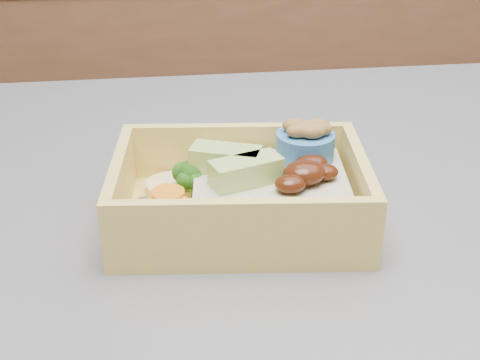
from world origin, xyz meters
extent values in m
cube|color=brown|center=(0.00, 1.20, 0.45)|extent=(3.20, 0.60, 0.90)
cube|color=#343438|center=(0.00, -0.10, 0.90)|extent=(1.24, 0.84, 0.04)
cube|color=#DCBF5B|center=(0.04, -0.02, 0.92)|extent=(0.19, 0.15, 0.01)
cube|color=#DCBF5B|center=(0.05, 0.04, 0.95)|extent=(0.18, 0.03, 0.04)
cube|color=#DCBF5B|center=(0.04, -0.09, 0.95)|extent=(0.18, 0.03, 0.04)
cube|color=#DCBF5B|center=(0.13, -0.03, 0.95)|extent=(0.02, 0.12, 0.04)
cube|color=#DCBF5B|center=(-0.04, -0.02, 0.95)|extent=(0.02, 0.12, 0.04)
cube|color=tan|center=(0.07, -0.03, 0.94)|extent=(0.12, 0.11, 0.03)
ellipsoid|color=#351408|center=(0.09, -0.04, 0.96)|extent=(0.03, 0.03, 0.02)
ellipsoid|color=#351408|center=(0.10, -0.02, 0.96)|extent=(0.03, 0.02, 0.01)
ellipsoid|color=#351408|center=(0.08, -0.05, 0.96)|extent=(0.02, 0.02, 0.01)
ellipsoid|color=#351408|center=(0.10, -0.03, 0.96)|extent=(0.02, 0.02, 0.01)
cube|color=#A4C868|center=(0.05, -0.03, 0.97)|extent=(0.05, 0.04, 0.02)
cube|color=#A4C868|center=(0.04, -0.01, 0.97)|extent=(0.06, 0.04, 0.02)
cylinder|color=#6B9751|center=(0.01, -0.01, 0.94)|extent=(0.01, 0.01, 0.02)
sphere|color=#225513|center=(0.01, -0.01, 0.95)|extent=(0.02, 0.02, 0.02)
sphere|color=#225513|center=(0.02, 0.00, 0.95)|extent=(0.02, 0.02, 0.02)
sphere|color=#225513|center=(0.00, 0.00, 0.95)|extent=(0.02, 0.02, 0.02)
sphere|color=#225513|center=(0.01, -0.01, 0.95)|extent=(0.01, 0.01, 0.01)
sphere|color=#225513|center=(0.01, -0.01, 0.95)|extent=(0.01, 0.01, 0.01)
sphere|color=#225513|center=(0.01, 0.00, 0.95)|extent=(0.01, 0.01, 0.01)
cylinder|color=yellow|center=(-0.01, -0.05, 0.94)|extent=(0.04, 0.04, 0.02)
cylinder|color=orange|center=(-0.01, -0.05, 0.95)|extent=(0.02, 0.02, 0.00)
cylinder|color=orange|center=(-0.02, -0.05, 0.95)|extent=(0.02, 0.02, 0.00)
cylinder|color=orange|center=(0.00, -0.06, 0.95)|extent=(0.02, 0.02, 0.00)
cylinder|color=orange|center=(-0.01, -0.04, 0.96)|extent=(0.02, 0.02, 0.00)
cylinder|color=#D8B07C|center=(0.00, 0.01, 0.93)|extent=(0.04, 0.04, 0.01)
cylinder|color=#D8B07C|center=(0.01, 0.01, 0.94)|extent=(0.04, 0.04, 0.01)
ellipsoid|color=white|center=(0.03, 0.02, 0.94)|extent=(0.02, 0.02, 0.02)
ellipsoid|color=white|center=(-0.03, -0.03, 0.94)|extent=(0.02, 0.02, 0.02)
cylinder|color=#336EB0|center=(0.10, 0.00, 0.97)|extent=(0.04, 0.04, 0.02)
ellipsoid|color=brown|center=(0.10, 0.00, 0.98)|extent=(0.02, 0.01, 0.01)
ellipsoid|color=brown|center=(0.11, 0.01, 0.98)|extent=(0.02, 0.01, 0.01)
ellipsoid|color=brown|center=(0.09, 0.01, 0.98)|extent=(0.02, 0.01, 0.01)
ellipsoid|color=brown|center=(0.10, -0.01, 0.98)|extent=(0.02, 0.01, 0.01)
ellipsoid|color=brown|center=(0.09, 0.00, 0.98)|extent=(0.02, 0.01, 0.01)
ellipsoid|color=brown|center=(0.11, 0.00, 0.98)|extent=(0.02, 0.01, 0.01)
camera|label=1|loc=(-0.01, -0.45, 1.18)|focal=50.00mm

